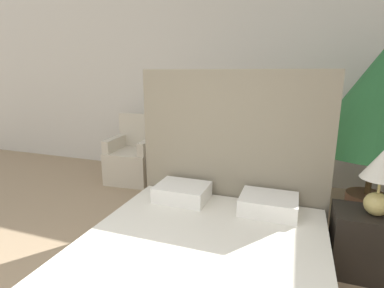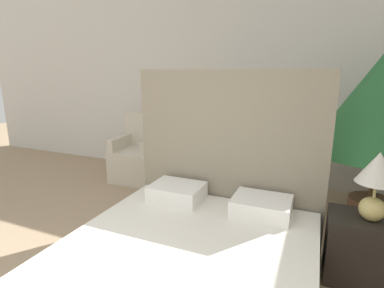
{
  "view_description": "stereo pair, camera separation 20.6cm",
  "coord_description": "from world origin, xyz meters",
  "px_view_note": "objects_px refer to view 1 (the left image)",
  "views": [
    {
      "loc": [
        0.93,
        -0.38,
        1.55
      ],
      "look_at": [
        -0.18,
        2.76,
        0.75
      ],
      "focal_mm": 28.0,
      "sensor_mm": 36.0,
      "label": 1
    },
    {
      "loc": [
        1.13,
        -0.31,
        1.55
      ],
      "look_at": [
        -0.18,
        2.76,
        0.75
      ],
      "focal_mm": 28.0,
      "sensor_mm": 36.0,
      "label": 2
    }
  ],
  "objects_px": {
    "potted_palm": "(381,102)",
    "table_lamp": "(381,174)",
    "nightstand": "(366,243)",
    "side_table": "(164,169)",
    "bed": "(198,268)",
    "armchair_near_window_left": "(133,161)",
    "armchair_near_window_right": "(203,168)"
  },
  "relations": [
    {
      "from": "armchair_near_window_right",
      "to": "side_table",
      "type": "height_order",
      "value": "armchair_near_window_right"
    },
    {
      "from": "bed",
      "to": "table_lamp",
      "type": "distance_m",
      "value": 1.48
    },
    {
      "from": "bed",
      "to": "potted_palm",
      "type": "bearing_deg",
      "value": 53.04
    },
    {
      "from": "armchair_near_window_right",
      "to": "side_table",
      "type": "xyz_separation_m",
      "value": [
        -0.53,
        -0.07,
        -0.05
      ]
    },
    {
      "from": "bed",
      "to": "armchair_near_window_left",
      "type": "relative_size",
      "value": 2.27
    },
    {
      "from": "potted_palm",
      "to": "nightstand",
      "type": "height_order",
      "value": "potted_palm"
    },
    {
      "from": "armchair_near_window_right",
      "to": "side_table",
      "type": "relative_size",
      "value": 1.95
    },
    {
      "from": "bed",
      "to": "armchair_near_window_left",
      "type": "bearing_deg",
      "value": 129.92
    },
    {
      "from": "bed",
      "to": "nightstand",
      "type": "xyz_separation_m",
      "value": [
        1.13,
        0.76,
        -0.02
      ]
    },
    {
      "from": "table_lamp",
      "to": "potted_palm",
      "type": "bearing_deg",
      "value": 81.34
    },
    {
      "from": "armchair_near_window_right",
      "to": "nightstand",
      "type": "xyz_separation_m",
      "value": [
        1.73,
        -1.24,
        -0.04
      ]
    },
    {
      "from": "armchair_near_window_left",
      "to": "side_table",
      "type": "relative_size",
      "value": 1.95
    },
    {
      "from": "nightstand",
      "to": "table_lamp",
      "type": "bearing_deg",
      "value": -45.76
    },
    {
      "from": "potted_palm",
      "to": "side_table",
      "type": "height_order",
      "value": "potted_palm"
    },
    {
      "from": "bed",
      "to": "side_table",
      "type": "bearing_deg",
      "value": 120.46
    },
    {
      "from": "armchair_near_window_left",
      "to": "armchair_near_window_right",
      "type": "relative_size",
      "value": 1.0
    },
    {
      "from": "armchair_near_window_left",
      "to": "table_lamp",
      "type": "relative_size",
      "value": 1.87
    },
    {
      "from": "table_lamp",
      "to": "side_table",
      "type": "distance_m",
      "value": 2.64
    },
    {
      "from": "bed",
      "to": "table_lamp",
      "type": "relative_size",
      "value": 4.25
    },
    {
      "from": "bed",
      "to": "table_lamp",
      "type": "height_order",
      "value": "bed"
    },
    {
      "from": "potted_palm",
      "to": "table_lamp",
      "type": "relative_size",
      "value": 3.59
    },
    {
      "from": "bed",
      "to": "side_table",
      "type": "relative_size",
      "value": 4.43
    },
    {
      "from": "armchair_near_window_right",
      "to": "bed",
      "type": "bearing_deg",
      "value": -72.16
    },
    {
      "from": "armchair_near_window_right",
      "to": "nightstand",
      "type": "relative_size",
      "value": 1.86
    },
    {
      "from": "bed",
      "to": "nightstand",
      "type": "relative_size",
      "value": 4.21
    },
    {
      "from": "armchair_near_window_right",
      "to": "table_lamp",
      "type": "bearing_deg",
      "value": -34.56
    },
    {
      "from": "potted_palm",
      "to": "side_table",
      "type": "xyz_separation_m",
      "value": [
        -2.44,
        0.19,
        -1.03
      ]
    },
    {
      "from": "armchair_near_window_left",
      "to": "bed",
      "type": "bearing_deg",
      "value": -54.51
    },
    {
      "from": "table_lamp",
      "to": "side_table",
      "type": "relative_size",
      "value": 1.04
    },
    {
      "from": "nightstand",
      "to": "side_table",
      "type": "bearing_deg",
      "value": 152.71
    },
    {
      "from": "nightstand",
      "to": "side_table",
      "type": "relative_size",
      "value": 1.05
    },
    {
      "from": "nightstand",
      "to": "table_lamp",
      "type": "height_order",
      "value": "table_lamp"
    }
  ]
}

